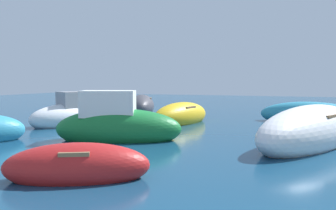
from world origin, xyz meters
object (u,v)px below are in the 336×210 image
object	(u,v)px
moored_boat_0	(117,125)
moored_boat_1	(310,115)
moored_boat_2	(181,116)
moored_boat_7	(312,131)
moored_boat_10	(68,116)
moored_boat_6	(142,106)
moored_boat_5	(77,166)

from	to	relation	value
moored_boat_0	moored_boat_1	size ratio (longest dim) A/B	0.94
moored_boat_2	moored_boat_7	size ratio (longest dim) A/B	0.65
moored_boat_1	moored_boat_2	world-z (taller)	moored_boat_1
moored_boat_7	moored_boat_0	bearing A→B (deg)	126.14
moored_boat_1	moored_boat_7	distance (m)	6.31
moored_boat_0	moored_boat_10	xyz separation A→B (m)	(-3.88, 2.58, -0.06)
moored_boat_6	moored_boat_7	distance (m)	12.93
moored_boat_0	moored_boat_7	xyz separation A→B (m)	(6.18, 1.28, -0.05)
moored_boat_5	moored_boat_6	world-z (taller)	moored_boat_6
moored_boat_2	moored_boat_7	world-z (taller)	moored_boat_7
moored_boat_7	moored_boat_10	world-z (taller)	moored_boat_10
moored_boat_1	moored_boat_5	world-z (taller)	moored_boat_1
moored_boat_0	moored_boat_1	bearing A→B (deg)	30.90
moored_boat_7	moored_boat_2	bearing A→B (deg)	79.36
moored_boat_5	moored_boat_6	bearing A→B (deg)	82.94
moored_boat_5	moored_boat_0	bearing A→B (deg)	81.92
moored_boat_6	moored_boat_10	world-z (taller)	moored_boat_10
moored_boat_7	moored_boat_5	bearing A→B (deg)	165.39
moored_boat_5	moored_boat_6	size ratio (longest dim) A/B	0.70
moored_boat_2	moored_boat_10	xyz separation A→B (m)	(-4.47, -2.62, 0.09)
moored_boat_2	moored_boat_0	bearing A→B (deg)	-170.90
moored_boat_2	moored_boat_6	size ratio (longest dim) A/B	0.90
moored_boat_2	moored_boat_10	distance (m)	5.18
moored_boat_1	moored_boat_10	world-z (taller)	moored_boat_10
moored_boat_6	moored_boat_7	world-z (taller)	moored_boat_7
moored_boat_10	moored_boat_7	bearing A→B (deg)	110.36
moored_boat_1	moored_boat_5	xyz separation A→B (m)	(-4.81, -12.06, -0.08)
moored_boat_0	moored_boat_7	world-z (taller)	moored_boat_0
moored_boat_6	moored_boat_10	distance (m)	7.21
moored_boat_0	moored_boat_10	world-z (taller)	moored_boat_0
moored_boat_5	moored_boat_10	xyz separation A→B (m)	(-5.38, 7.06, 0.17)
moored_boat_1	moored_boat_6	bearing A→B (deg)	-5.06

